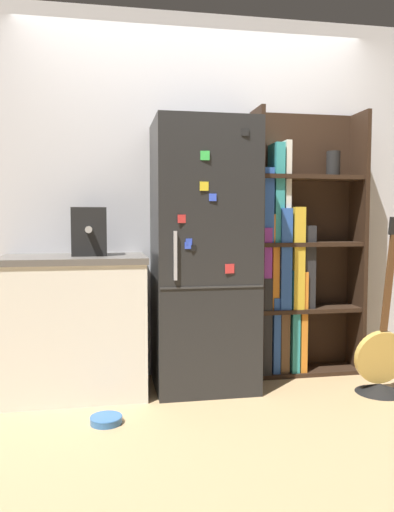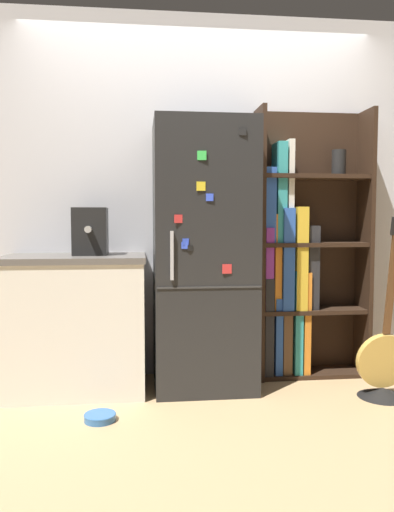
# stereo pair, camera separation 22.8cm
# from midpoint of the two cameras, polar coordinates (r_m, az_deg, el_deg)

# --- Properties ---
(ground_plane) EXTENTS (16.00, 16.00, 0.00)m
(ground_plane) POSITION_cam_midpoint_polar(r_m,az_deg,el_deg) (3.39, 3.10, -15.43)
(ground_plane) COLOR tan
(wall_back) EXTENTS (8.00, 0.05, 2.60)m
(wall_back) POSITION_cam_midpoint_polar(r_m,az_deg,el_deg) (3.66, 1.94, 6.73)
(wall_back) COLOR silver
(wall_back) RESTS_ON ground_plane
(refrigerator) EXTENTS (0.67, 0.60, 1.79)m
(refrigerator) POSITION_cam_midpoint_polar(r_m,az_deg,el_deg) (3.36, 2.70, 0.02)
(refrigerator) COLOR black
(refrigerator) RESTS_ON ground_plane
(bookshelf) EXTENTS (0.81, 0.28, 1.92)m
(bookshelf) POSITION_cam_midpoint_polar(r_m,az_deg,el_deg) (3.71, 13.11, -0.67)
(bookshelf) COLOR black
(bookshelf) RESTS_ON ground_plane
(kitchen_counter) EXTENTS (0.92, 0.59, 0.90)m
(kitchen_counter) POSITION_cam_midpoint_polar(r_m,az_deg,el_deg) (3.40, -11.83, -7.53)
(kitchen_counter) COLOR silver
(kitchen_counter) RESTS_ON ground_plane
(espresso_machine) EXTENTS (0.22, 0.28, 0.31)m
(espresso_machine) POSITION_cam_midpoint_polar(r_m,az_deg,el_deg) (3.35, -10.19, 2.79)
(espresso_machine) COLOR black
(espresso_machine) RESTS_ON kitchen_counter
(guitar) EXTENTS (0.35, 0.32, 1.15)m
(guitar) POSITION_cam_midpoint_polar(r_m,az_deg,el_deg) (3.52, 22.36, -12.13)
(guitar) COLOR black
(guitar) RESTS_ON ground_plane
(pet_bowl) EXTENTS (0.18, 0.18, 0.04)m
(pet_bowl) POSITION_cam_midpoint_polar(r_m,az_deg,el_deg) (2.99, -8.79, -17.72)
(pet_bowl) COLOR #3366A5
(pet_bowl) RESTS_ON ground_plane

